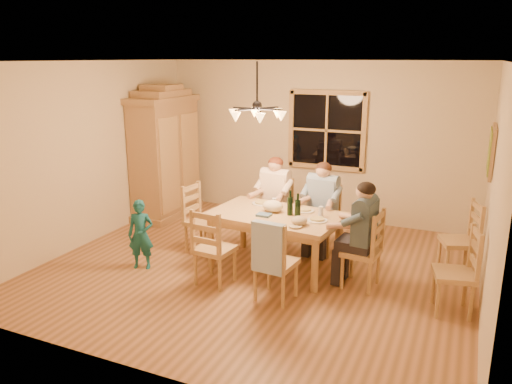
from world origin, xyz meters
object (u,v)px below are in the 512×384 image
at_px(chair_near_left, 215,260).
at_px(adult_plaid_man, 322,196).
at_px(adult_woman, 275,190).
at_px(child, 141,235).
at_px(armoire, 165,157).
at_px(chair_spare_back, 457,253).
at_px(chandelier, 257,113).
at_px(dining_table, 275,221).
at_px(chair_spare_front, 452,287).
at_px(adult_slate_man, 363,222).
at_px(chair_far_right, 321,232).
at_px(chair_far_left, 275,224).
at_px(chair_near_right, 276,275).
at_px(wine_bottle_a, 290,203).
at_px(chair_end_right, 361,263).
at_px(wine_bottle_b, 298,206).
at_px(chair_end_left, 203,231).

xyz_separation_m(chair_near_left, adult_plaid_man, (0.91, 1.53, 0.54)).
bearing_deg(adult_woman, child, 56.54).
distance_m(armoire, chair_spare_back, 4.97).
relative_size(chandelier, dining_table, 0.43).
bearing_deg(chair_near_left, chair_spare_front, 14.09).
height_order(adult_slate_man, chair_spare_back, adult_slate_man).
distance_m(chair_far_right, adult_slate_man, 1.29).
relative_size(chair_far_left, adult_slate_man, 1.13).
distance_m(chair_near_right, adult_woman, 1.90).
relative_size(chair_near_left, chair_spare_back, 1.00).
bearing_deg(wine_bottle_a, chair_near_left, -132.10).
relative_size(adult_woman, adult_slate_man, 1.00).
bearing_deg(armoire, chandelier, -32.02).
xyz_separation_m(armoire, wine_bottle_a, (2.82, -1.37, -0.13)).
height_order(chair_end_right, adult_slate_man, adult_slate_man).
xyz_separation_m(adult_slate_man, chair_spare_front, (1.07, -0.23, -0.54)).
bearing_deg(wine_bottle_b, chair_end_right, -1.88).
relative_size(adult_woman, wine_bottle_a, 2.65).
relative_size(adult_woman, chair_spare_front, 0.88).
xyz_separation_m(dining_table, adult_woman, (-0.34, 0.84, 0.18)).
bearing_deg(adult_plaid_man, adult_woman, 0.00).
bearing_deg(chair_end_left, chair_near_left, 43.26).
distance_m(chair_end_right, wine_bottle_b, 1.05).
bearing_deg(child, chair_near_right, -23.01).
height_order(chair_end_right, wine_bottle_b, wine_bottle_b).
bearing_deg(chair_near_right, chair_spare_back, 45.35).
xyz_separation_m(adult_woman, wine_bottle_b, (0.68, -0.93, 0.08)).
distance_m(armoire, wine_bottle_b, 3.31).
relative_size(chandelier, adult_woman, 0.88).
height_order(adult_slate_man, wine_bottle_b, adult_slate_man).
xyz_separation_m(chair_near_left, chair_end_left, (-0.67, 0.87, 0.00)).
xyz_separation_m(wine_bottle_b, chair_spare_back, (1.91, 0.82, -0.62)).
bearing_deg(adult_slate_man, chair_near_right, 136.74).
bearing_deg(chair_far_right, wine_bottle_b, 90.78).
bearing_deg(adult_plaid_man, child, 42.11).
bearing_deg(chair_far_left, chair_near_left, 90.00).
height_order(chandelier, chair_far_left, chandelier).
distance_m(adult_plaid_man, adult_slate_man, 1.17).
xyz_separation_m(chair_far_right, chair_near_left, (-0.91, -1.53, 0.00)).
relative_size(dining_table, chair_end_right, 1.81).
bearing_deg(dining_table, adult_slate_man, -5.62).
distance_m(armoire, adult_slate_man, 4.09).
relative_size(dining_table, chair_end_left, 1.81).
distance_m(chair_far_left, chair_far_right, 0.76).
relative_size(chair_far_left, chair_end_right, 1.00).
bearing_deg(adult_slate_man, chair_spare_back, -45.78).
xyz_separation_m(chair_far_left, wine_bottle_b, (0.68, -0.93, 0.62)).
bearing_deg(chair_end_right, chair_far_right, 46.64).
xyz_separation_m(chair_far_left, chair_end_right, (1.52, -0.96, 0.00)).
bearing_deg(chair_far_left, chair_end_right, 153.43).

